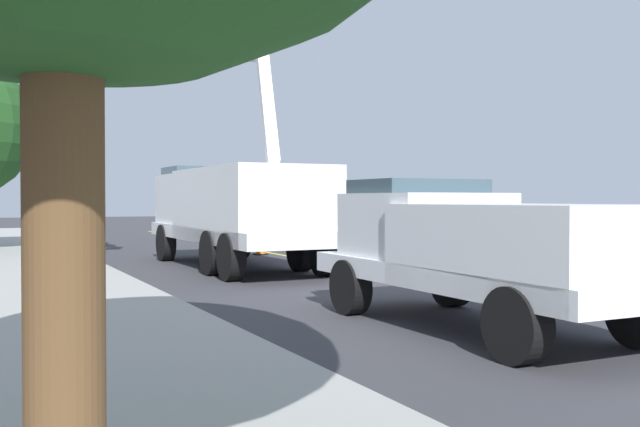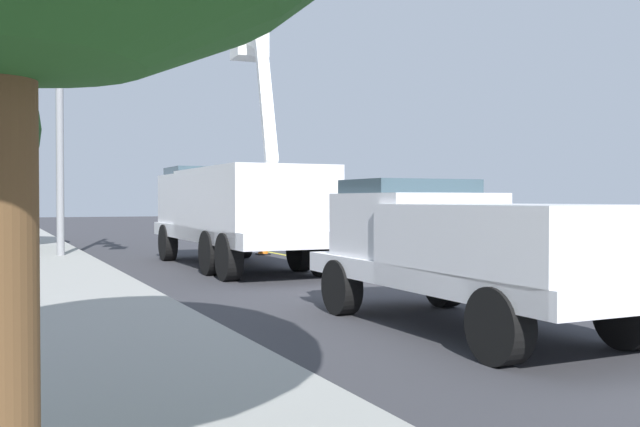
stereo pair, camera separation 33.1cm
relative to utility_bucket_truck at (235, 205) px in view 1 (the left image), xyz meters
name	(u,v)px [view 1 (the left image)]	position (x,y,z in m)	size (l,w,h in m)	color
ground	(387,274)	(-2.96, -2.88, -1.61)	(120.00, 120.00, 0.00)	#38383D
sidewalk_far_side	(46,289)	(-3.48, 4.67, -1.55)	(60.00, 3.60, 0.12)	#9E9E99
lane_centre_stripe	(387,274)	(-2.96, -2.88, -1.61)	(50.00, 0.16, 0.01)	yellow
utility_bucket_truck	(235,205)	(0.00, 0.00, 0.00)	(8.35, 3.05, 7.07)	white
service_pickup_truck	(479,247)	(-9.87, -0.65, -0.49)	(5.73, 2.49, 2.06)	white
passing_minivan	(320,220)	(6.69, -5.11, -0.64)	(4.92, 2.22, 1.69)	navy
traffic_cone_mid_front	(376,260)	(-3.61, -2.26, -1.22)	(0.40, 0.40, 0.79)	black
traffic_cone_mid_rear	(260,242)	(3.71, -1.86, -1.21)	(0.40, 0.40, 0.81)	black
traffic_signal_mast	(63,46)	(2.60, 4.06, 4.29)	(5.35, 0.77, 8.62)	gray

